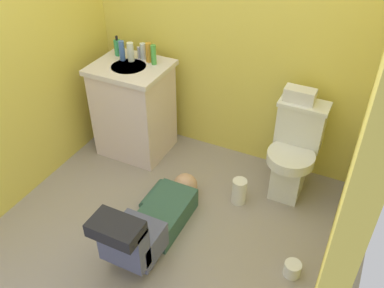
{
  "coord_description": "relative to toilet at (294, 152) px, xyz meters",
  "views": [
    {
      "loc": [
        1.11,
        -1.8,
        2.27
      ],
      "look_at": [
        0.03,
        0.41,
        0.45
      ],
      "focal_mm": 38.8,
      "sensor_mm": 36.0,
      "label": 1
    }
  ],
  "objects": [
    {
      "name": "paper_towel_roll",
      "position": [
        -0.3,
        -0.32,
        -0.26
      ],
      "size": [
        0.11,
        0.11,
        0.21
      ],
      "primitive_type": "cylinder",
      "color": "white",
      "rests_on": "ground_plane"
    },
    {
      "name": "ground_plane",
      "position": [
        -0.71,
        -0.76,
        -0.39
      ],
      "size": [
        2.74,
        3.08,
        0.04
      ],
      "primitive_type": "cube",
      "color": "gray"
    },
    {
      "name": "bottle_green",
      "position": [
        -1.21,
        0.03,
        0.53
      ],
      "size": [
        0.04,
        0.04,
        0.16
      ],
      "primitive_type": "cylinder",
      "color": "green",
      "rests_on": "vanity_cabinet"
    },
    {
      "name": "tissue_box",
      "position": [
        -0.05,
        0.09,
        0.43
      ],
      "size": [
        0.22,
        0.11,
        0.1
      ],
      "primitive_type": "cube",
      "color": "silver",
      "rests_on": "toilet"
    },
    {
      "name": "wall_right",
      "position": [
        0.45,
        -0.76,
        0.83
      ],
      "size": [
        0.08,
        2.08,
        2.4
      ],
      "primitive_type": "cube",
      "color": "#E2CE50",
      "rests_on": "ground_plane"
    },
    {
      "name": "person_plumber",
      "position": [
        -0.71,
        -0.94,
        -0.19
      ],
      "size": [
        0.39,
        1.06,
        0.52
      ],
      "color": "#33594C",
      "rests_on": "ground_plane"
    },
    {
      "name": "toilet_paper_roll",
      "position": [
        0.25,
        -0.79,
        -0.32
      ],
      "size": [
        0.11,
        0.11,
        0.1
      ],
      "primitive_type": "cylinder",
      "color": "white",
      "rests_on": "ground_plane"
    },
    {
      "name": "faucet",
      "position": [
        -1.37,
        0.07,
        0.5
      ],
      "size": [
        0.02,
        0.02,
        0.1
      ],
      "primitive_type": "cylinder",
      "color": "silver",
      "rests_on": "vanity_cabinet"
    },
    {
      "name": "wall_back",
      "position": [
        -0.71,
        0.32,
        0.83
      ],
      "size": [
        2.4,
        0.08,
        2.4
      ],
      "primitive_type": "cube",
      "color": "#E2CE50",
      "rests_on": "ground_plane"
    },
    {
      "name": "bottle_blue",
      "position": [
        -1.47,
        -0.01,
        0.53
      ],
      "size": [
        0.05,
        0.05,
        0.16
      ],
      "primitive_type": "cylinder",
      "color": "#4168B8",
      "rests_on": "vanity_cabinet"
    },
    {
      "name": "wall_left",
      "position": [
        -1.87,
        -0.76,
        0.83
      ],
      "size": [
        0.08,
        2.08,
        2.4
      ],
      "primitive_type": "cube",
      "color": "#E2CE50",
      "rests_on": "ground_plane"
    },
    {
      "name": "bottle_amber",
      "position": [
        -1.27,
        0.06,
        0.53
      ],
      "size": [
        0.05,
        0.05,
        0.16
      ],
      "primitive_type": "cylinder",
      "color": "gold",
      "rests_on": "vanity_cabinet"
    },
    {
      "name": "toilet",
      "position": [
        0.0,
        0.0,
        0.0
      ],
      "size": [
        0.36,
        0.46,
        0.75
      ],
      "color": "silver",
      "rests_on": "ground_plane"
    },
    {
      "name": "vanity_cabinet",
      "position": [
        -1.37,
        -0.07,
        0.05
      ],
      "size": [
        0.6,
        0.52,
        0.82
      ],
      "color": "silver",
      "rests_on": "ground_plane"
    },
    {
      "name": "bottle_white",
      "position": [
        -1.4,
        0.01,
        0.53
      ],
      "size": [
        0.05,
        0.05,
        0.15
      ],
      "primitive_type": "cylinder",
      "color": "silver",
      "rests_on": "vanity_cabinet"
    },
    {
      "name": "bottle_clear",
      "position": [
        -1.33,
        0.08,
        0.52
      ],
      "size": [
        0.05,
        0.05,
        0.13
      ],
      "primitive_type": "cylinder",
      "color": "silver",
      "rests_on": "vanity_cabinet"
    },
    {
      "name": "soap_dispenser",
      "position": [
        -1.56,
        0.05,
        0.52
      ],
      "size": [
        0.06,
        0.06,
        0.17
      ],
      "color": "#359C5C",
      "rests_on": "vanity_cabinet"
    }
  ]
}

